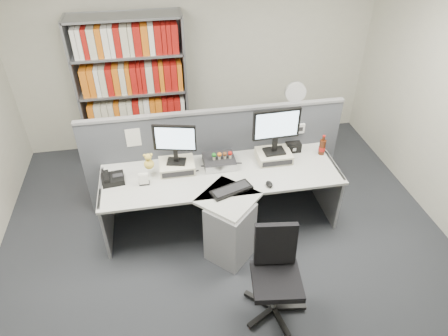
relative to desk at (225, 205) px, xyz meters
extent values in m
plane|color=#2D3035|center=(0.00, -0.60, -0.46)|extent=(5.50, 5.50, 0.00)
cube|color=beige|center=(0.00, 2.15, 0.89)|extent=(5.00, 0.04, 2.70)
cube|color=white|center=(0.00, -0.60, 2.24)|extent=(5.00, 5.50, 0.04)
cube|color=#4C4E56|center=(0.00, 0.65, 0.17)|extent=(3.00, 0.05, 1.25)
cube|color=#949499|center=(0.00, 0.65, 0.80)|extent=(3.00, 0.07, 0.03)
cube|color=white|center=(0.95, 0.62, 0.49)|extent=(0.22, 0.04, 0.12)
cube|color=white|center=(-0.90, 0.63, 0.59)|extent=(0.16, 0.00, 0.22)
cube|color=white|center=(-0.50, 0.63, 0.59)|extent=(0.16, 0.00, 0.22)
cube|color=white|center=(0.70, 0.63, 0.59)|extent=(0.16, 0.00, 0.22)
cube|color=#B7B8B1|center=(0.00, 0.22, 0.25)|extent=(2.60, 0.80, 0.03)
cube|color=#B7B8B1|center=(0.00, -0.18, 0.25)|extent=(0.74, 0.74, 0.03)
cube|color=gray|center=(0.00, -0.30, -0.11)|extent=(0.57, 0.57, 0.69)
cube|color=gray|center=(-1.28, 0.22, -0.10)|extent=(0.03, 0.70, 0.72)
cube|color=gray|center=(1.28, 0.22, -0.10)|extent=(0.03, 0.70, 0.72)
cube|color=gray|center=(0.00, 0.58, -0.11)|extent=(2.50, 0.02, 0.45)
cube|color=beige|center=(-0.47, 0.38, 0.31)|extent=(0.38, 0.30, 0.10)
cube|color=black|center=(-0.47, 0.23, 0.31)|extent=(0.34, 0.01, 0.06)
cube|color=beige|center=(0.63, 0.38, 0.31)|extent=(0.38, 0.30, 0.10)
cube|color=black|center=(0.63, 0.23, 0.31)|extent=(0.34, 0.01, 0.06)
cube|color=black|center=(-0.47, 0.38, 0.37)|extent=(0.23, 0.19, 0.02)
cube|color=black|center=(-0.47, 0.38, 0.45)|extent=(0.05, 0.04, 0.16)
cube|color=black|center=(-0.47, 0.38, 0.68)|extent=(0.45, 0.14, 0.30)
cube|color=#C4E4FF|center=(-0.46, 0.37, 0.68)|extent=(0.40, 0.10, 0.25)
cube|color=black|center=(0.63, 0.38, 0.37)|extent=(0.24, 0.18, 0.02)
cube|color=black|center=(0.63, 0.38, 0.47)|extent=(0.05, 0.03, 0.19)
cube|color=black|center=(0.63, 0.38, 0.73)|extent=(0.52, 0.06, 0.35)
cube|color=#C4E4FF|center=(0.63, 0.36, 0.73)|extent=(0.47, 0.02, 0.29)
cube|color=black|center=(0.01, 0.39, 0.31)|extent=(0.35, 0.31, 0.09)
cube|color=silver|center=(0.01, 0.24, 0.31)|extent=(0.35, 0.01, 0.09)
cylinder|color=beige|center=(-0.05, 0.37, 0.37)|extent=(0.03, 0.03, 0.03)
sphere|color=#19721E|center=(-0.05, 0.37, 0.42)|extent=(0.05, 0.05, 0.05)
cylinder|color=beige|center=(0.01, 0.37, 0.37)|extent=(0.03, 0.03, 0.03)
sphere|color=orange|center=(0.01, 0.37, 0.42)|extent=(0.05, 0.05, 0.05)
cylinder|color=beige|center=(0.07, 0.37, 0.37)|extent=(0.03, 0.03, 0.03)
sphere|color=#593319|center=(0.07, 0.37, 0.42)|extent=(0.05, 0.05, 0.05)
cylinder|color=beige|center=(0.13, 0.37, 0.37)|extent=(0.03, 0.03, 0.03)
sphere|color=#A5140F|center=(0.13, 0.37, 0.42)|extent=(0.05, 0.05, 0.05)
cube|color=black|center=(0.05, -0.08, 0.28)|extent=(0.47, 0.30, 0.02)
cube|color=black|center=(0.05, -0.08, 0.29)|extent=(0.40, 0.24, 0.01)
ellipsoid|color=black|center=(0.46, -0.07, 0.28)|extent=(0.07, 0.11, 0.04)
cube|color=black|center=(-1.15, 0.30, 0.30)|extent=(0.25, 0.23, 0.06)
cube|color=black|center=(-1.21, 0.29, 0.34)|extent=(0.07, 0.19, 0.04)
cube|color=black|center=(-1.10, 0.30, 0.33)|extent=(0.11, 0.07, 0.01)
cube|color=black|center=(-0.83, 0.20, 0.27)|extent=(0.11, 0.06, 0.02)
cube|color=white|center=(-0.83, 0.18, 0.34)|extent=(0.10, 0.04, 0.11)
cube|color=white|center=(-0.83, 0.22, 0.34)|extent=(0.10, 0.04, 0.11)
sphere|color=gold|center=(-0.76, 0.32, 0.42)|extent=(0.11, 0.11, 0.11)
sphere|color=gold|center=(-0.76, 0.32, 0.51)|extent=(0.08, 0.08, 0.08)
sphere|color=gold|center=(-0.79, 0.32, 0.54)|extent=(0.03, 0.03, 0.03)
sphere|color=gold|center=(-0.72, 0.32, 0.54)|extent=(0.03, 0.03, 0.03)
cube|color=black|center=(0.90, 0.50, 0.32)|extent=(0.17, 0.10, 0.12)
cylinder|color=#3F190A|center=(1.21, 0.39, 0.36)|extent=(0.07, 0.07, 0.18)
cylinder|color=#A5140F|center=(1.21, 0.39, 0.34)|extent=(0.08, 0.08, 0.05)
cylinder|color=#3F190A|center=(1.21, 0.39, 0.47)|extent=(0.03, 0.03, 0.05)
cylinder|color=#A5140F|center=(1.21, 0.39, 0.51)|extent=(0.03, 0.03, 0.01)
cube|color=gray|center=(-1.59, 1.85, 0.54)|extent=(0.03, 0.40, 2.00)
cube|color=gray|center=(-0.21, 1.85, 0.54)|extent=(0.03, 0.40, 2.00)
cube|color=gray|center=(-0.90, 2.04, 0.54)|extent=(1.40, 0.02, 2.00)
cube|color=gray|center=(-0.90, 1.85, -0.44)|extent=(1.38, 0.40, 0.03)
cube|color=gray|center=(-0.90, 1.85, 0.06)|extent=(1.38, 0.40, 0.03)
cube|color=gray|center=(-0.90, 1.85, 0.56)|extent=(1.38, 0.40, 0.03)
cube|color=gray|center=(-0.90, 1.85, 1.06)|extent=(1.38, 0.40, 0.03)
cube|color=gray|center=(-0.90, 1.85, 1.52)|extent=(1.38, 0.40, 0.03)
cube|color=#A5140F|center=(-0.90, 1.82, -0.24)|extent=(1.24, 0.28, 0.36)
cube|color=orange|center=(-0.90, 1.82, 0.26)|extent=(1.24, 0.28, 0.36)
cube|color=beige|center=(-0.90, 1.82, 0.76)|extent=(1.24, 0.28, 0.36)
cube|color=white|center=(-0.90, 1.82, 1.26)|extent=(1.24, 0.28, 0.36)
cube|color=gray|center=(1.20, 1.40, -0.11)|extent=(0.45, 0.60, 0.70)
cube|color=black|center=(1.20, 1.10, 0.06)|extent=(0.40, 0.02, 0.28)
cube|color=black|center=(1.20, 1.10, -0.26)|extent=(0.40, 0.02, 0.28)
cylinder|color=white|center=(1.20, 1.40, 0.26)|extent=(0.17, 0.17, 0.03)
cylinder|color=white|center=(1.20, 1.40, 0.35)|extent=(0.03, 0.03, 0.17)
cylinder|color=white|center=(1.20, 1.39, 0.58)|extent=(0.28, 0.08, 0.28)
cylinder|color=silver|center=(1.20, 1.41, 0.58)|extent=(0.28, 0.07, 0.28)
cylinder|color=silver|center=(0.27, -1.05, -0.22)|extent=(0.05, 0.05, 0.38)
cube|color=black|center=(0.27, -1.05, -0.01)|extent=(0.49, 0.49, 0.07)
cube|color=black|center=(0.30, -0.86, 0.25)|extent=(0.39, 0.15, 0.44)
cube|color=black|center=(0.44, -1.08, -0.41)|extent=(0.29, 0.08, 0.04)
cylinder|color=black|center=(0.55, -1.09, -0.43)|extent=(0.05, 0.05, 0.03)
cube|color=black|center=(0.35, -0.90, -0.41)|extent=(0.17, 0.28, 0.04)
cylinder|color=black|center=(0.39, -0.80, -0.43)|extent=(0.05, 0.05, 0.03)
cube|color=black|center=(0.15, -0.94, -0.41)|extent=(0.24, 0.23, 0.04)
cylinder|color=black|center=(0.07, -0.86, -0.43)|extent=(0.05, 0.05, 0.03)
cube|color=black|center=(0.12, -1.13, -0.41)|extent=(0.27, 0.18, 0.04)
cylinder|color=black|center=(0.02, -1.19, -0.43)|extent=(0.05, 0.05, 0.03)
cube|color=black|center=(0.30, -1.22, -0.41)|extent=(0.10, 0.29, 0.04)
cylinder|color=black|center=(0.32, -1.33, -0.43)|extent=(0.05, 0.05, 0.03)
camera|label=1|loc=(-0.59, -3.20, 2.91)|focal=32.23mm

